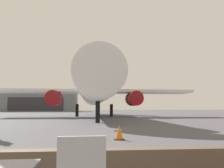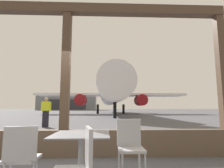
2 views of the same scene
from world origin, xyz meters
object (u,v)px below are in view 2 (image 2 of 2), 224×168
Objects in this scene: cafe_chair_window_left at (79,164)px; cafe_chair_aisle_left at (21,154)px; cafe_chair_window_right at (130,143)px; distant_hangar at (68,102)px; dining_table at (81,155)px; ground_crew_worker at (46,112)px; airplane at (111,93)px; traffic_cone at (134,124)px.

cafe_chair_aisle_left is at bearing 146.26° from cafe_chair_window_left.
distant_hangar reaches higher than cafe_chair_window_right.
dining_table is 0.88× the size of cafe_chair_window_right.
cafe_chair_window_right is 1.58m from cafe_chair_aisle_left.
ground_crew_worker is at bearing -79.76° from distant_hangar.
ground_crew_worker is 0.07× the size of distant_hangar.
airplane is 60.28× the size of traffic_cone.
ground_crew_worker is 73.38m from distant_hangar.
distant_hangar is (-17.58, 50.46, -0.18)m from airplane.
ground_crew_worker is (-2.37, 8.36, 0.37)m from cafe_chair_aisle_left.
dining_table is at bearing -69.03° from ground_crew_worker.
airplane is at bearing 87.24° from dining_table.
cafe_chair_window_right is at bearing -78.08° from distant_hangar.
distant_hangar is at bearing 103.86° from traffic_cone.
traffic_cone is at bearing -11.47° from ground_crew_worker.
airplane is at bearing 78.16° from ground_crew_worker.
airplane reaches higher than distant_hangar.
ground_crew_worker reaches higher than traffic_cone.
distant_hangar is at bearing 101.37° from dining_table.
cafe_chair_window_right is at bearing -99.53° from traffic_cone.
dining_table is 0.81m from cafe_chair_window_left.
ground_crew_worker is at bearing -101.84° from airplane.
cafe_chair_window_left reaches higher than traffic_cone.
cafe_chair_window_left is at bearing -92.54° from airplane.
traffic_cone is at bearing 74.96° from dining_table.
airplane is 19.21× the size of ground_crew_worker.
dining_table is 7.35m from traffic_cone.
dining_table is at bearing -105.04° from traffic_cone.
cafe_chair_window_left is 0.98× the size of cafe_chair_window_right.
dining_table is at bearing -78.63° from distant_hangar.
cafe_chair_window_right is (0.76, 0.25, 0.11)m from dining_table.
dining_table is 0.79m from cafe_chair_aisle_left.
cafe_chair_window_left is 8.11m from traffic_cone.
airplane reaches higher than dining_table.
distant_hangar reaches higher than ground_crew_worker.
cafe_chair_window_right is 0.04× the size of distant_hangar.
airplane reaches higher than ground_crew_worker.
cafe_chair_aisle_left is at bearing -94.15° from airplane.
ground_crew_worker is at bearing 168.53° from traffic_cone.
cafe_chair_window_left is 1.25m from cafe_chair_window_right.
cafe_chair_window_right reaches higher than traffic_cone.
airplane reaches higher than cafe_chair_window_left.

